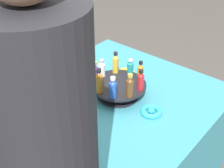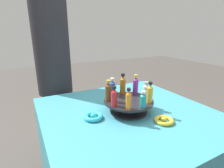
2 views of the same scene
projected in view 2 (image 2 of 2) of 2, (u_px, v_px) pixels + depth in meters
name	position (u px, v px, depth m)	size (l,w,h in m)	color
party_table	(127.00, 162.00, 1.22)	(1.03, 1.03, 0.78)	teal
display_stand	(128.00, 105.00, 1.09)	(0.31, 0.31, 0.08)	black
bottle_clear	(146.00, 90.00, 1.12)	(0.04, 0.04, 0.10)	silver
bottle_purple	(136.00, 85.00, 1.17)	(0.04, 0.04, 0.13)	#702D93
bottle_amber	(123.00, 84.00, 1.18)	(0.04, 0.04, 0.14)	#AD6B19
bottle_blue	(112.00, 88.00, 1.14)	(0.04, 0.04, 0.12)	#234CAD
bottle_brown	(108.00, 91.00, 1.06)	(0.04, 0.04, 0.13)	brown
bottle_red	(114.00, 97.00, 0.99)	(0.04, 0.04, 0.12)	#B21E23
bottle_orange	(128.00, 99.00, 0.95)	(0.03, 0.03, 0.12)	orange
bottle_teal	(143.00, 100.00, 0.97)	(0.04, 0.04, 0.10)	teal
bottle_gold	(150.00, 93.00, 1.03)	(0.04, 0.04, 0.13)	gold
ribbon_bow_purple	(129.00, 97.00, 1.32)	(0.08, 0.08, 0.03)	purple
ribbon_bow_teal	(93.00, 117.00, 1.01)	(0.11, 0.11, 0.04)	#2DB7CC
ribbon_bow_gold	(164.00, 120.00, 0.97)	(0.11, 0.11, 0.03)	gold
person_figure	(55.00, 76.00, 1.55)	(0.30, 0.30, 1.74)	#282D42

